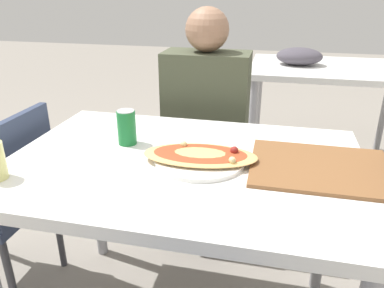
# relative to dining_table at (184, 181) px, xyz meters

# --- Properties ---
(dining_table) EXTENTS (1.16, 0.80, 0.75)m
(dining_table) POSITION_rel_dining_table_xyz_m (0.00, 0.00, 0.00)
(dining_table) COLOR white
(dining_table) RESTS_ON ground_plane
(chair_far_seated) EXTENTS (0.40, 0.40, 0.83)m
(chair_far_seated) POSITION_rel_dining_table_xyz_m (-0.05, 0.73, -0.19)
(chair_far_seated) COLOR #2D3851
(chair_far_seated) RESTS_ON ground_plane
(chair_side_left) EXTENTS (0.40, 0.40, 0.83)m
(chair_side_left) POSITION_rel_dining_table_xyz_m (-0.78, 0.04, -0.19)
(chair_side_left) COLOR #2D3851
(chair_side_left) RESTS_ON ground_plane
(person_seated) EXTENTS (0.40, 0.24, 1.19)m
(person_seated) POSITION_rel_dining_table_xyz_m (-0.05, 0.62, 0.03)
(person_seated) COLOR #2D2D38
(person_seated) RESTS_ON ground_plane
(pizza_main) EXTENTS (0.39, 0.29, 0.05)m
(pizza_main) POSITION_rel_dining_table_xyz_m (0.05, 0.00, 0.10)
(pizza_main) COLOR white
(pizza_main) RESTS_ON dining_table
(soda_can) EXTENTS (0.07, 0.07, 0.12)m
(soda_can) POSITION_rel_dining_table_xyz_m (-0.23, 0.09, 0.14)
(soda_can) COLOR #197233
(soda_can) RESTS_ON dining_table
(serving_tray) EXTENTS (0.43, 0.34, 0.01)m
(serving_tray) POSITION_rel_dining_table_xyz_m (0.43, 0.03, 0.09)
(serving_tray) COLOR brown
(serving_tray) RESTS_ON dining_table
(background_table) EXTENTS (1.10, 0.80, 0.87)m
(background_table) POSITION_rel_dining_table_xyz_m (0.59, 1.71, 0.02)
(background_table) COLOR white
(background_table) RESTS_ON ground_plane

